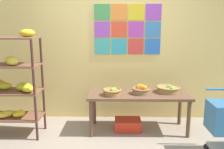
{
  "coord_description": "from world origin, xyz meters",
  "views": [
    {
      "loc": [
        0.04,
        -2.7,
        1.68
      ],
      "look_at": [
        -0.02,
        0.93,
        0.94
      ],
      "focal_mm": 38.63,
      "sensor_mm": 36.0,
      "label": 1
    }
  ],
  "objects": [
    {
      "name": "fruit_basket_back_left",
      "position": [
        0.44,
        0.97,
        0.69
      ],
      "size": [
        0.29,
        0.29,
        0.16
      ],
      "color": "#8D6947",
      "rests_on": "display_table"
    },
    {
      "name": "produce_crate_under_table",
      "position": [
        0.24,
        1.01,
        0.09
      ],
      "size": [
        0.42,
        0.32,
        0.18
      ],
      "primitive_type": "cube",
      "color": "red",
      "rests_on": "ground"
    },
    {
      "name": "banana_shelf_unit",
      "position": [
        -1.67,
        0.81,
        0.95
      ],
      "size": [
        1.09,
        0.49,
        1.65
      ],
      "color": "#3F1F1D",
      "rests_on": "ground"
    },
    {
      "name": "fruit_basket_right",
      "position": [
        -0.02,
        0.89,
        0.68
      ],
      "size": [
        0.29,
        0.29,
        0.12
      ],
      "color": "olive",
      "rests_on": "display_table"
    },
    {
      "name": "display_table",
      "position": [
        0.4,
        1.0,
        0.55
      ],
      "size": [
        1.59,
        0.63,
        0.62
      ],
      "color": "brown",
      "rests_on": "ground"
    },
    {
      "name": "fruit_basket_centre",
      "position": [
        0.88,
        1.07,
        0.68
      ],
      "size": [
        0.38,
        0.38,
        0.13
      ],
      "color": "olive",
      "rests_on": "display_table"
    },
    {
      "name": "back_wall_with_art",
      "position": [
        0.0,
        1.59,
        1.31
      ],
      "size": [
        4.43,
        0.07,
        2.6
      ],
      "color": "#E5C774",
      "rests_on": "ground"
    }
  ]
}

